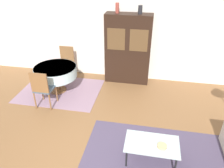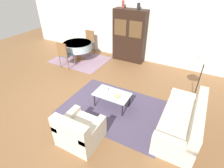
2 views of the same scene
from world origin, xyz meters
name	(u,v)px [view 1 (image 1 of 2)]	position (x,y,z in m)	size (l,w,h in m)	color
ground_plane	(88,163)	(0.00, 0.00, 0.00)	(14.00, 14.00, 0.00)	brown
wall_back	(119,35)	(0.00, 3.63, 1.35)	(10.00, 0.06, 2.70)	silver
area_rug	(157,163)	(1.29, 0.23, 0.01)	(2.87, 2.01, 0.01)	#4C425B
dining_rug	(61,91)	(-1.51, 2.35, 0.01)	(2.25, 1.70, 0.01)	gray
coffee_table	(152,145)	(1.15, 0.29, 0.39)	(0.99, 0.58, 0.42)	black
display_cabinet	(128,49)	(0.30, 3.36, 1.03)	(1.32, 0.44, 2.06)	black
dining_table	(56,72)	(-1.58, 2.35, 0.61)	(1.17, 1.17, 0.75)	brown
dining_chair_near	(42,87)	(-1.58, 1.54, 0.58)	(0.44, 0.44, 1.02)	brown
dining_chair_far	(66,61)	(-1.58, 3.16, 0.58)	(0.44, 0.44, 1.02)	brown
cup	(141,137)	(0.94, 0.36, 0.48)	(0.09, 0.09, 0.09)	white
bowl	(162,146)	(1.33, 0.23, 0.45)	(0.17, 0.17, 0.05)	tan
vase_tall	(117,8)	(-0.03, 3.36, 2.19)	(0.10, 0.10, 0.27)	#9E4238
vase_short	(140,10)	(0.59, 3.36, 2.17)	(0.11, 0.11, 0.22)	#232328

